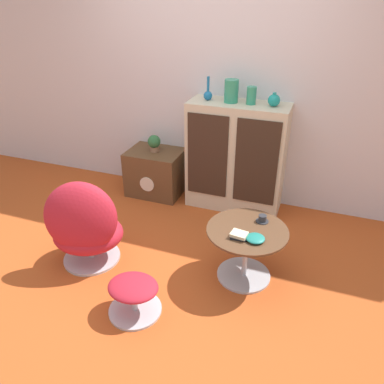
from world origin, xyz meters
TOP-DOWN VIEW (x-y plane):
  - ground_plane at (0.00, 0.00)m, footprint 12.00×12.00m
  - wall_back at (0.00, 1.53)m, footprint 6.40×0.06m
  - sideboard at (0.35, 1.30)m, footprint 1.00×0.41m
  - tv_console at (-0.58, 1.27)m, footprint 0.61×0.48m
  - egg_chair at (-0.59, -0.12)m, footprint 0.74×0.71m
  - ottoman at (0.05, -0.48)m, footprint 0.40×0.40m
  - coffee_table at (0.73, 0.18)m, footprint 0.65×0.65m
  - vase_leftmost at (0.02, 1.30)m, footprint 0.09×0.09m
  - vase_inner_left at (0.26, 1.30)m, footprint 0.14×0.14m
  - vase_inner_right at (0.46, 1.30)m, footprint 0.09×0.09m
  - vase_rightmost at (0.68, 1.30)m, footprint 0.12×0.12m
  - potted_plant at (-0.58, 1.27)m, footprint 0.14×0.14m
  - teacup at (0.82, 0.34)m, footprint 0.10×0.10m
  - book_stack at (0.69, 0.06)m, footprint 0.13×0.11m
  - bowl at (0.82, 0.06)m, footprint 0.15×0.15m

SIDE VIEW (x-z plane):
  - ground_plane at x=0.00m, z-range 0.00..0.00m
  - ottoman at x=0.05m, z-range 0.04..0.32m
  - tv_console at x=-0.58m, z-range 0.00..0.52m
  - coffee_table at x=0.73m, z-range 0.07..0.54m
  - egg_chair at x=-0.59m, z-range -0.04..0.79m
  - bowl at x=0.82m, z-range 0.47..0.51m
  - book_stack at x=0.69m, z-range 0.47..0.51m
  - teacup at x=0.82m, z-range 0.47..0.52m
  - sideboard at x=0.35m, z-range 0.00..1.15m
  - potted_plant at x=-0.58m, z-range 0.53..0.72m
  - vase_rightmost at x=0.68m, z-range 1.14..1.27m
  - vase_leftmost at x=0.02m, z-range 1.09..1.33m
  - vase_inner_right at x=0.46m, z-range 1.15..1.32m
  - vase_inner_left at x=0.26m, z-range 1.15..1.37m
  - wall_back at x=0.00m, z-range 0.00..2.60m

